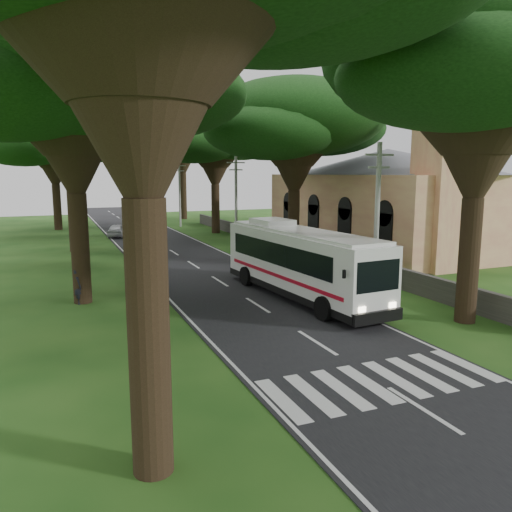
% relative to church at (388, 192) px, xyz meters
% --- Properties ---
extents(ground, '(140.00, 140.00, 0.00)m').
position_rel_church_xyz_m(ground, '(-17.86, -21.55, -4.91)').
color(ground, '#1B4614').
rests_on(ground, ground).
extents(road, '(8.00, 120.00, 0.04)m').
position_rel_church_xyz_m(road, '(-17.86, 3.45, -4.90)').
color(road, black).
rests_on(road, ground).
extents(crosswalk, '(8.00, 3.00, 0.01)m').
position_rel_church_xyz_m(crosswalk, '(-17.86, -23.55, -4.91)').
color(crosswalk, silver).
rests_on(crosswalk, ground).
extents(property_wall, '(0.35, 50.00, 1.20)m').
position_rel_church_xyz_m(property_wall, '(-8.86, 2.45, -4.31)').
color(property_wall, '#383533').
rests_on(property_wall, ground).
extents(church, '(14.00, 24.00, 11.60)m').
position_rel_church_xyz_m(church, '(0.00, 0.00, 0.00)').
color(church, tan).
rests_on(church, ground).
extents(pole_near, '(1.60, 0.24, 8.00)m').
position_rel_church_xyz_m(pole_near, '(-12.36, -15.55, -0.73)').
color(pole_near, gray).
rests_on(pole_near, ground).
extents(pole_mid, '(1.60, 0.24, 8.00)m').
position_rel_church_xyz_m(pole_mid, '(-12.36, 4.45, -0.73)').
color(pole_mid, gray).
rests_on(pole_mid, ground).
extents(pole_far, '(1.60, 0.24, 8.00)m').
position_rel_church_xyz_m(pole_far, '(-12.36, 24.45, -0.73)').
color(pole_far, gray).
rests_on(pole_far, ground).
extents(tree_l_mida, '(15.44, 15.44, 14.54)m').
position_rel_church_xyz_m(tree_l_mida, '(-25.86, -9.55, 6.27)').
color(tree_l_mida, black).
rests_on(tree_l_mida, ground).
extents(tree_l_midb, '(13.36, 13.36, 15.03)m').
position_rel_church_xyz_m(tree_l_midb, '(-25.36, 8.45, 7.11)').
color(tree_l_midb, black).
rests_on(tree_l_midb, ground).
extents(tree_l_far, '(15.14, 15.14, 13.82)m').
position_rel_church_xyz_m(tree_l_far, '(-26.36, 26.45, 5.62)').
color(tree_l_far, black).
rests_on(tree_l_far, ground).
extents(tree_r_near, '(13.20, 13.20, 13.95)m').
position_rel_church_xyz_m(tree_r_near, '(-10.36, -19.55, 6.08)').
color(tree_r_near, black).
rests_on(tree_r_near, ground).
extents(tree_r_mida, '(13.52, 13.52, 13.43)m').
position_rel_church_xyz_m(tree_r_mida, '(-9.86, -1.55, 5.52)').
color(tree_r_mida, black).
rests_on(tree_r_mida, ground).
extents(tree_r_midb, '(14.22, 14.22, 13.76)m').
position_rel_church_xyz_m(tree_r_midb, '(-10.36, 16.45, 5.73)').
color(tree_r_midb, black).
rests_on(tree_r_midb, ground).
extents(tree_r_far, '(15.90, 15.90, 16.82)m').
position_rel_church_xyz_m(tree_r_far, '(-9.36, 34.45, 8.42)').
color(tree_r_far, black).
rests_on(tree_r_far, ground).
extents(coach_bus, '(3.61, 12.47, 3.63)m').
position_rel_church_xyz_m(coach_bus, '(-15.17, -12.82, -2.96)').
color(coach_bus, silver).
rests_on(coach_bus, ground).
extents(distant_car_a, '(2.70, 4.25, 1.35)m').
position_rel_church_xyz_m(distant_car_a, '(-20.86, 16.87, -4.21)').
color(distant_car_a, '#BABABF').
rests_on(distant_car_a, road).
extents(distant_car_c, '(2.38, 4.86, 1.36)m').
position_rel_church_xyz_m(distant_car_c, '(-14.86, 42.14, -4.20)').
color(distant_car_c, maroon).
rests_on(distant_car_c, road).
extents(pedestrian, '(0.49, 0.69, 1.78)m').
position_rel_church_xyz_m(pedestrian, '(-26.06, -9.75, -4.02)').
color(pedestrian, black).
rests_on(pedestrian, ground).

